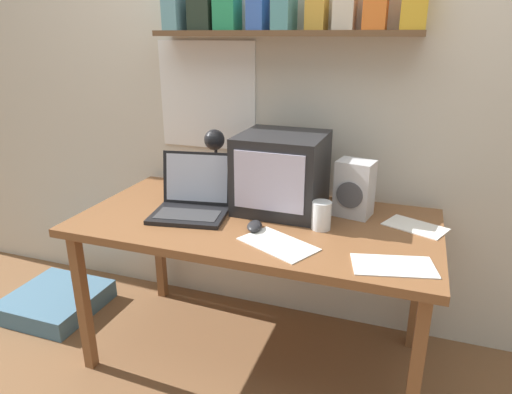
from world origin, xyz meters
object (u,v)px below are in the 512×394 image
(corner_desk, at_px, (256,231))
(desk_lamp, at_px, (215,148))
(open_notebook, at_px, (278,244))
(loose_paper_near_laptop, at_px, (393,266))
(loose_paper_near_monitor, at_px, (415,227))
(crt_monitor, at_px, (282,172))
(space_heater, at_px, (354,189))
(floor_cushion, at_px, (56,301))
(juice_glass, at_px, (321,217))
(computer_mouse, at_px, (255,226))
(laptop, at_px, (192,198))

(corner_desk, xyz_separation_m, desk_lamp, (-0.29, 0.24, 0.29))
(desk_lamp, distance_m, open_notebook, 0.68)
(loose_paper_near_laptop, xyz_separation_m, loose_paper_near_monitor, (0.06, 0.38, -0.00))
(loose_paper_near_laptop, bearing_deg, loose_paper_near_monitor, 80.46)
(open_notebook, bearing_deg, corner_desk, 127.73)
(crt_monitor, height_order, space_heater, crt_monitor)
(corner_desk, bearing_deg, space_heater, 25.67)
(floor_cushion, bearing_deg, juice_glass, -0.07)
(open_notebook, bearing_deg, computer_mouse, 142.31)
(corner_desk, distance_m, computer_mouse, 0.14)
(desk_lamp, distance_m, floor_cushion, 1.29)
(laptop, relative_size, space_heater, 1.46)
(crt_monitor, xyz_separation_m, loose_paper_near_monitor, (0.58, -0.02, -0.17))
(desk_lamp, height_order, space_heater, desk_lamp)
(desk_lamp, distance_m, juice_glass, 0.65)
(corner_desk, height_order, crt_monitor, crt_monitor)
(space_heater, bearing_deg, corner_desk, -143.32)
(corner_desk, height_order, open_notebook, open_notebook)
(corner_desk, xyz_separation_m, loose_paper_near_laptop, (0.59, -0.24, 0.06))
(space_heater, relative_size, loose_paper_near_laptop, 0.80)
(juice_glass, xyz_separation_m, open_notebook, (-0.12, -0.20, -0.05))
(loose_paper_near_laptop, bearing_deg, open_notebook, 175.72)
(laptop, bearing_deg, floor_cushion, 169.78)
(corner_desk, height_order, loose_paper_near_laptop, loose_paper_near_laptop)
(desk_lamp, bearing_deg, crt_monitor, -32.24)
(crt_monitor, relative_size, loose_paper_near_monitor, 1.35)
(crt_monitor, relative_size, floor_cushion, 0.80)
(juice_glass, height_order, floor_cushion, juice_glass)
(space_heater, distance_m, floor_cushion, 1.76)
(juice_glass, bearing_deg, laptop, -179.19)
(laptop, bearing_deg, computer_mouse, -25.41)
(loose_paper_near_laptop, relative_size, floor_cushion, 0.66)
(crt_monitor, height_order, floor_cushion, crt_monitor)
(juice_glass, height_order, space_heater, space_heater)
(open_notebook, relative_size, floor_cushion, 0.71)
(corner_desk, xyz_separation_m, open_notebook, (0.16, -0.21, 0.06))
(crt_monitor, height_order, loose_paper_near_laptop, crt_monitor)
(desk_lamp, relative_size, computer_mouse, 2.84)
(crt_monitor, distance_m, computer_mouse, 0.31)
(open_notebook, bearing_deg, desk_lamp, 135.56)
(crt_monitor, height_order, computer_mouse, crt_monitor)
(space_heater, bearing_deg, floor_cushion, -161.97)
(crt_monitor, bearing_deg, computer_mouse, -96.17)
(corner_desk, relative_size, open_notebook, 4.56)
(space_heater, distance_m, computer_mouse, 0.47)
(desk_lamp, height_order, floor_cushion, desk_lamp)
(floor_cushion, bearing_deg, crt_monitor, 7.46)
(desk_lamp, distance_m, loose_paper_near_monitor, 0.97)
(computer_mouse, height_order, floor_cushion, computer_mouse)
(juice_glass, bearing_deg, crt_monitor, 142.88)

